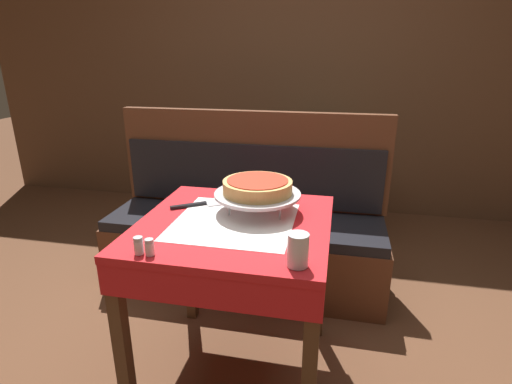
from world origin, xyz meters
The scene contains 12 objects.
ground_plane centered at (0.00, 0.00, 0.00)m, with size 14.00×14.00×0.00m, color brown.
dining_table_front centered at (0.00, 0.00, 0.65)m, with size 0.76×0.76×0.75m.
dining_table_rear centered at (0.21, 1.69, 0.64)m, with size 0.67×0.67×0.75m.
booth_bench centered at (-0.14, 0.77, 0.31)m, with size 1.68×0.51×1.06m.
back_wall_panel centered at (0.00, 2.18, 1.20)m, with size 6.00×0.04×2.40m, color brown.
pizza_pan_stand centered at (0.07, 0.12, 0.83)m, with size 0.36×0.36×0.08m.
deep_dish_pizza centered at (0.07, 0.12, 0.87)m, with size 0.29×0.29×0.06m.
pizza_server centered at (-0.19, 0.14, 0.76)m, with size 0.24×0.18×0.01m.
water_glass_near centered at (0.29, -0.30, 0.81)m, with size 0.07×0.07×0.11m.
salt_shaker centered at (-0.24, -0.33, 0.78)m, with size 0.03×0.03×0.06m.
pepper_shaker centered at (-0.20, -0.33, 0.78)m, with size 0.03×0.03×0.06m.
condiment_caddy centered at (0.27, 1.61, 0.79)m, with size 0.14×0.14×0.17m.
Camera 1 is at (0.39, -1.42, 1.39)m, focal length 28.00 mm.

